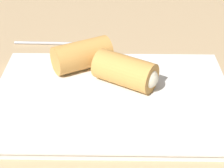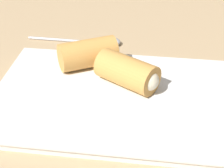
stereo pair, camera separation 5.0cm
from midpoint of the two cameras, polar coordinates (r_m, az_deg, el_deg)
The scene contains 5 objects.
table_surface at distance 51.92cm, azimuth -2.09°, elevation -4.37°, with size 180.00×140.00×2.00cm.
serving_plate at distance 51.40cm, azimuth -2.79°, elevation -2.38°, with size 32.69×22.89×1.50cm.
roll_front_left at distance 56.40cm, azimuth -6.76°, elevation 4.43°, with size 9.56×7.88×4.30cm.
roll_front_right at distance 51.76cm, azimuth -0.39°, elevation 1.80°, with size 9.54×8.06×4.30cm.
spoon at distance 66.55cm, azimuth -5.66°, elevation 6.29°, with size 16.88×2.92×1.27cm.
Camera 1 is at (-0.03, 41.07, 32.90)cm, focal length 60.00 mm.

